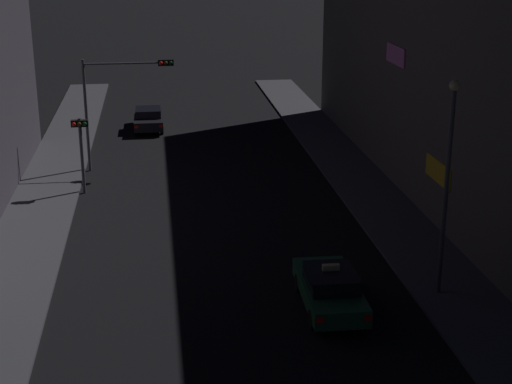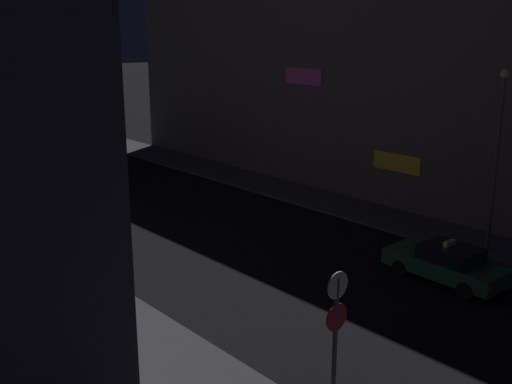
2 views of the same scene
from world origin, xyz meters
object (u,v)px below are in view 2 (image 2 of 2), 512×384
(sign_pole_left, at_px, (335,349))
(taxi, at_px, (446,263))
(far_car, at_px, (15,168))
(street_lamp_near_block, at_px, (497,149))
(traffic_light_left_kerb, at_px, (48,184))
(traffic_light_overhead, at_px, (47,132))

(sign_pole_left, bearing_deg, taxi, 19.70)
(far_car, bearing_deg, street_lamp_near_block, -68.75)
(taxi, xyz_separation_m, street_lamp_near_block, (3.98, 0.52, 3.67))
(sign_pole_left, bearing_deg, far_car, 81.58)
(taxi, relative_size, traffic_light_left_kerb, 1.20)
(taxi, xyz_separation_m, traffic_light_left_kerb, (-9.09, 13.48, 1.93))
(taxi, distance_m, traffic_light_left_kerb, 16.37)
(far_car, bearing_deg, traffic_light_overhead, -99.01)
(traffic_light_left_kerb, bearing_deg, taxi, -56.00)
(far_car, bearing_deg, taxi, -77.10)
(far_car, relative_size, traffic_light_overhead, 0.75)
(far_car, relative_size, sign_pole_left, 1.04)
(taxi, height_order, traffic_light_overhead, traffic_light_overhead)
(traffic_light_overhead, relative_size, street_lamp_near_block, 0.80)
(far_car, distance_m, street_lamp_near_block, 27.75)
(traffic_light_overhead, bearing_deg, street_lamp_near_block, -55.86)
(sign_pole_left, bearing_deg, traffic_light_left_kerb, 85.61)
(traffic_light_left_kerb, height_order, sign_pole_left, sign_pole_left)
(taxi, distance_m, sign_pole_left, 11.24)
(taxi, xyz_separation_m, far_car, (-5.99, 26.16, -0.00))
(far_car, bearing_deg, traffic_light_left_kerb, -103.75)
(traffic_light_overhead, relative_size, traffic_light_left_kerb, 1.59)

